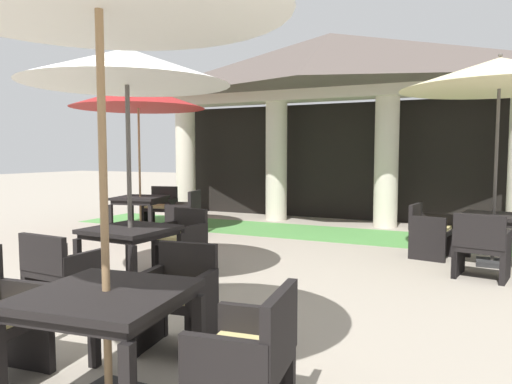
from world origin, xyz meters
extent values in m
plane|color=#9E9384|center=(0.00, 0.00, 0.00)|extent=(60.00, 60.00, 0.00)
cylinder|color=beige|center=(-3.88, 7.72, 1.41)|extent=(0.51, 0.51, 2.82)
cylinder|color=beige|center=(-1.29, 7.72, 1.41)|extent=(0.51, 0.51, 2.82)
cylinder|color=beige|center=(1.29, 7.72, 1.41)|extent=(0.51, 0.51, 2.82)
cube|color=beige|center=(0.00, 7.72, 2.94)|extent=(8.56, 0.70, 0.24)
pyramid|color=#514742|center=(0.00, 7.72, 3.67)|extent=(8.96, 2.98, 1.23)
cube|color=black|center=(0.00, 8.62, 1.41)|extent=(8.36, 0.16, 2.82)
cube|color=#519347|center=(0.00, 6.32, 0.00)|extent=(10.76, 1.78, 0.01)
cube|color=black|center=(1.02, -0.59, 0.72)|extent=(1.04, 1.04, 0.05)
cube|color=black|center=(1.02, -0.59, 0.67)|extent=(0.96, 0.96, 0.06)
cube|color=black|center=(0.53, -0.21, 0.32)|extent=(0.08, 0.08, 0.63)
cube|color=black|center=(1.40, -0.10, 0.32)|extent=(0.08, 0.08, 0.63)
cylinder|color=olive|center=(1.02, -0.59, 1.31)|extent=(0.05, 0.05, 2.62)
cube|color=black|center=(0.91, 0.31, 0.43)|extent=(0.59, 0.58, 0.07)
cube|color=#E0CC7F|center=(0.91, 0.31, 0.49)|extent=(0.54, 0.53, 0.05)
cube|color=black|center=(0.88, 0.55, 0.65)|extent=(0.54, 0.12, 0.39)
cube|color=black|center=(1.15, 0.34, 0.32)|extent=(0.12, 0.52, 0.64)
cube|color=black|center=(0.66, 0.29, 0.32)|extent=(0.12, 0.52, 0.64)
cube|color=black|center=(1.17, 0.11, 0.20)|extent=(0.06, 0.06, 0.39)
cube|color=black|center=(0.70, 0.06, 0.20)|extent=(0.06, 0.06, 0.39)
cube|color=black|center=(1.12, 0.57, 0.20)|extent=(0.06, 0.06, 0.39)
cube|color=black|center=(0.64, 0.51, 0.20)|extent=(0.06, 0.06, 0.39)
cube|color=black|center=(0.09, -0.45, 0.33)|extent=(0.50, 0.12, 0.67)
cube|color=black|center=(0.31, -0.43, 0.20)|extent=(0.06, 0.06, 0.39)
cube|color=black|center=(-0.13, -0.48, 0.20)|extent=(0.06, 0.06, 0.39)
cube|color=black|center=(1.92, -0.48, 0.40)|extent=(0.56, 0.63, 0.07)
cube|color=#E0CC7F|center=(1.92, -0.48, 0.46)|extent=(0.52, 0.58, 0.05)
cube|color=black|center=(2.15, -0.45, 0.64)|extent=(0.13, 0.58, 0.42)
cube|color=black|center=(1.89, -0.21, 0.33)|extent=(0.50, 0.12, 0.66)
cube|color=black|center=(1.67, -0.24, 0.18)|extent=(0.06, 0.06, 0.36)
cube|color=black|center=(-0.61, 1.58, 0.71)|extent=(0.96, 0.96, 0.05)
cube|color=black|center=(-0.61, 1.58, 0.66)|extent=(0.88, 0.88, 0.06)
cube|color=black|center=(-1.05, 1.19, 0.31)|extent=(0.07, 0.07, 0.63)
cube|color=black|center=(-0.21, 1.14, 0.31)|extent=(0.07, 0.07, 0.63)
cube|color=black|center=(-1.00, 2.03, 0.31)|extent=(0.07, 0.07, 0.63)
cube|color=black|center=(-0.16, 1.98, 0.31)|extent=(0.07, 0.07, 0.63)
cube|color=#2D2D2D|center=(-0.61, 1.58, 0.03)|extent=(0.47, 0.47, 0.06)
cylinder|color=#4C4742|center=(-0.61, 1.58, 1.28)|extent=(0.05, 0.05, 2.57)
cone|color=white|center=(-0.61, 1.58, 2.61)|extent=(2.40, 2.40, 0.42)
sphere|color=#4C4742|center=(-0.61, 1.58, 2.85)|extent=(0.06, 0.06, 0.06)
cube|color=black|center=(-0.66, 0.63, 0.42)|extent=(0.65, 0.57, 0.07)
cube|color=#E0CC7F|center=(-0.66, 0.63, 0.48)|extent=(0.59, 0.52, 0.05)
cube|color=black|center=(-0.67, 0.38, 0.64)|extent=(0.62, 0.09, 0.37)
cube|color=black|center=(-0.95, 0.64, 0.32)|extent=(0.09, 0.54, 0.64)
cube|color=black|center=(-0.37, 0.61, 0.32)|extent=(0.09, 0.54, 0.64)
cube|color=black|center=(-0.92, 0.88, 0.19)|extent=(0.06, 0.06, 0.39)
cube|color=black|center=(-0.36, 0.85, 0.19)|extent=(0.06, 0.06, 0.39)
cube|color=black|center=(-0.95, 0.40, 0.19)|extent=(0.06, 0.06, 0.39)
cube|color=black|center=(-0.39, 0.37, 0.19)|extent=(0.06, 0.06, 0.39)
cube|color=black|center=(-0.55, 2.54, 0.42)|extent=(0.57, 0.57, 0.07)
cube|color=#E0CC7F|center=(-0.55, 2.54, 0.48)|extent=(0.52, 0.52, 0.05)
cube|color=black|center=(-0.54, 2.79, 0.64)|extent=(0.54, 0.09, 0.38)
cube|color=black|center=(-0.30, 2.53, 0.32)|extent=(0.09, 0.54, 0.65)
cube|color=black|center=(-0.80, 2.55, 0.32)|extent=(0.09, 0.54, 0.65)
cube|color=black|center=(-0.33, 2.29, 0.19)|extent=(0.06, 0.06, 0.38)
cube|color=black|center=(-0.81, 2.31, 0.19)|extent=(0.06, 0.06, 0.38)
cube|color=black|center=(-0.30, 2.77, 0.19)|extent=(0.06, 0.06, 0.38)
cube|color=black|center=(-0.78, 2.79, 0.19)|extent=(0.06, 0.06, 0.38)
cube|color=black|center=(-3.01, 4.76, 0.72)|extent=(1.07, 1.07, 0.05)
cube|color=black|center=(-3.01, 4.76, 0.65)|extent=(0.99, 0.99, 0.08)
cube|color=black|center=(-3.33, 4.27, 0.31)|extent=(0.08, 0.08, 0.61)
cube|color=black|center=(-2.51, 4.44, 0.31)|extent=(0.08, 0.08, 0.61)
cube|color=black|center=(-3.51, 5.09, 0.31)|extent=(0.08, 0.08, 0.61)
cube|color=black|center=(-2.69, 5.26, 0.31)|extent=(0.08, 0.08, 0.61)
cube|color=#2D2D2D|center=(-3.01, 4.76, 0.04)|extent=(0.53, 0.53, 0.09)
cylinder|color=olive|center=(-3.01, 4.76, 1.34)|extent=(0.04, 0.04, 2.67)
cone|color=maroon|center=(-3.01, 4.76, 2.72)|extent=(2.62, 2.62, 0.44)
sphere|color=olive|center=(-3.01, 4.76, 2.97)|extent=(0.06, 0.06, 0.06)
cube|color=black|center=(-2.12, 4.95, 0.40)|extent=(0.63, 0.66, 0.07)
cube|color=#E0CC7F|center=(-2.12, 4.95, 0.46)|extent=(0.58, 0.61, 0.05)
cube|color=black|center=(-1.88, 5.00, 0.66)|extent=(0.17, 0.56, 0.45)
cube|color=black|center=(-2.06, 4.69, 0.31)|extent=(0.52, 0.17, 0.63)
cube|color=black|center=(-2.17, 5.21, 0.31)|extent=(0.52, 0.17, 0.63)
cube|color=black|center=(-2.29, 4.65, 0.18)|extent=(0.07, 0.07, 0.36)
cube|color=black|center=(-2.40, 5.15, 0.18)|extent=(0.07, 0.07, 0.36)
cube|color=black|center=(-1.84, 4.75, 0.18)|extent=(0.07, 0.07, 0.36)
cube|color=black|center=(-1.94, 5.25, 0.18)|extent=(0.07, 0.07, 0.36)
cube|color=black|center=(-3.20, 5.66, 0.39)|extent=(0.71, 0.66, 0.07)
cube|color=#E0CC7F|center=(-3.20, 5.66, 0.45)|extent=(0.65, 0.61, 0.05)
cube|color=black|center=(-3.25, 5.91, 0.65)|extent=(0.61, 0.18, 0.44)
cube|color=black|center=(-2.92, 5.72, 0.31)|extent=(0.17, 0.55, 0.62)
cube|color=black|center=(-3.48, 5.60, 0.31)|extent=(0.17, 0.55, 0.62)
cube|color=black|center=(-2.88, 5.47, 0.18)|extent=(0.07, 0.07, 0.35)
cube|color=black|center=(-3.42, 5.36, 0.18)|extent=(0.07, 0.07, 0.35)
cube|color=black|center=(-2.98, 5.95, 0.18)|extent=(0.07, 0.07, 0.35)
cube|color=black|center=(-3.52, 5.84, 0.18)|extent=(0.07, 0.07, 0.35)
cube|color=black|center=(3.34, 4.71, 0.72)|extent=(1.00, 1.00, 0.05)
cube|color=black|center=(3.34, 4.71, 0.65)|extent=(0.92, 0.92, 0.08)
cube|color=black|center=(2.88, 4.38, 0.31)|extent=(0.08, 0.08, 0.61)
cube|color=black|center=(3.01, 5.17, 0.31)|extent=(0.08, 0.08, 0.61)
cube|color=#2D2D2D|center=(3.34, 4.71, 0.04)|extent=(0.42, 0.42, 0.07)
cylinder|color=#4C4742|center=(3.34, 4.71, 1.34)|extent=(0.04, 0.04, 2.68)
cone|color=beige|center=(3.34, 4.71, 2.72)|extent=(2.71, 2.71, 0.43)
sphere|color=#4C4742|center=(3.34, 4.71, 2.97)|extent=(0.06, 0.06, 0.06)
cube|color=black|center=(2.49, 4.86, 0.41)|extent=(0.62, 0.61, 0.07)
cube|color=#E0CC7F|center=(2.49, 4.86, 0.47)|extent=(0.57, 0.56, 0.05)
cube|color=black|center=(2.25, 4.90, 0.63)|extent=(0.15, 0.53, 0.38)
cube|color=black|center=(2.54, 5.10, 0.33)|extent=(0.54, 0.15, 0.67)
cube|color=black|center=(2.45, 4.61, 0.33)|extent=(0.54, 0.15, 0.67)
cube|color=black|center=(2.77, 5.05, 0.19)|extent=(0.06, 0.06, 0.37)
cube|color=black|center=(2.69, 4.58, 0.19)|extent=(0.06, 0.06, 0.37)
cube|color=black|center=(2.30, 5.13, 0.19)|extent=(0.06, 0.06, 0.37)
cube|color=black|center=(2.21, 4.66, 0.19)|extent=(0.06, 0.06, 0.37)
cube|color=black|center=(3.19, 3.86, 0.39)|extent=(0.68, 0.62, 0.07)
cube|color=#E0CC7F|center=(3.19, 3.86, 0.45)|extent=(0.63, 0.57, 0.05)
cube|color=black|center=(3.15, 3.63, 0.64)|extent=(0.60, 0.16, 0.42)
cube|color=black|center=(2.91, 3.91, 0.32)|extent=(0.15, 0.53, 0.63)
cube|color=black|center=(3.46, 3.82, 0.32)|extent=(0.15, 0.53, 0.63)
cube|color=black|center=(2.96, 4.14, 0.18)|extent=(0.06, 0.06, 0.36)
cube|color=black|center=(3.50, 4.05, 0.18)|extent=(0.06, 0.06, 0.36)
cube|color=black|center=(2.88, 3.68, 0.18)|extent=(0.06, 0.06, 0.36)
cube|color=black|center=(3.42, 3.59, 0.18)|extent=(0.06, 0.06, 0.36)
ellipsoid|color=brown|center=(-1.89, 4.95, 0.15)|extent=(0.25, 0.25, 0.31)
sphere|color=brown|center=(-1.89, 4.95, 0.35)|extent=(0.08, 0.08, 0.08)
camera|label=1|loc=(3.12, -2.85, 1.61)|focal=33.43mm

